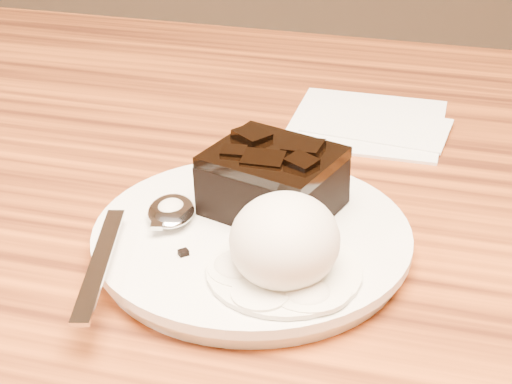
% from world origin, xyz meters
% --- Properties ---
extents(plate, '(0.21, 0.21, 0.02)m').
position_xyz_m(plate, '(0.06, -0.07, 0.76)').
color(plate, white).
rests_on(plate, dining_table).
extents(brownie, '(0.10, 0.09, 0.04)m').
position_xyz_m(brownie, '(0.07, -0.04, 0.79)').
color(brownie, black).
rests_on(brownie, plate).
extents(ice_cream_scoop, '(0.07, 0.07, 0.05)m').
position_xyz_m(ice_cream_scoop, '(0.09, -0.11, 0.79)').
color(ice_cream_scoop, silver).
rests_on(ice_cream_scoop, plate).
extents(melt_puddle, '(0.09, 0.09, 0.00)m').
position_xyz_m(melt_puddle, '(0.09, -0.11, 0.77)').
color(melt_puddle, white).
rests_on(melt_puddle, plate).
extents(spoon, '(0.08, 0.18, 0.01)m').
position_xyz_m(spoon, '(0.01, -0.07, 0.77)').
color(spoon, silver).
rests_on(spoon, plate).
extents(napkin, '(0.13, 0.13, 0.01)m').
position_xyz_m(napkin, '(0.10, 0.16, 0.75)').
color(napkin, white).
rests_on(napkin, dining_table).
extents(crumb_a, '(0.01, 0.01, 0.00)m').
position_xyz_m(crumb_a, '(0.03, -0.11, 0.77)').
color(crumb_a, black).
rests_on(crumb_a, plate).
extents(crumb_b, '(0.01, 0.01, 0.00)m').
position_xyz_m(crumb_b, '(0.07, -0.13, 0.77)').
color(crumb_b, black).
rests_on(crumb_b, plate).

